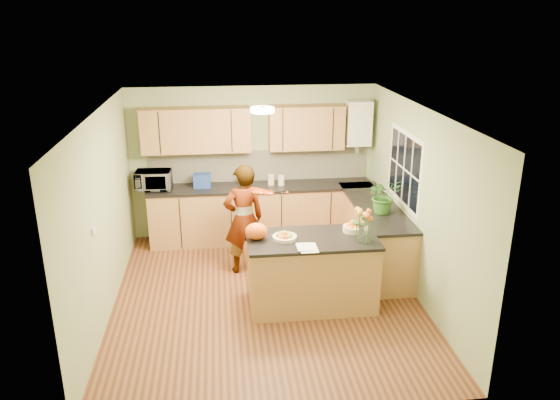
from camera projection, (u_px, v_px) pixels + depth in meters
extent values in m
plane|color=#502916|center=(266.00, 297.00, 7.30)|extent=(4.50, 4.50, 0.00)
cube|color=silver|center=(264.00, 111.00, 6.47)|extent=(4.00, 4.50, 0.02)
cube|color=#96AF7D|center=(253.00, 162.00, 9.00)|extent=(4.00, 0.02, 2.50)
cube|color=#96AF7D|center=(288.00, 299.00, 4.78)|extent=(4.00, 0.02, 2.50)
cube|color=#96AF7D|center=(103.00, 216.00, 6.67)|extent=(0.02, 4.50, 2.50)
cube|color=#96AF7D|center=(418.00, 203.00, 7.10)|extent=(0.02, 4.50, 2.50)
cube|color=#A46F41|center=(261.00, 214.00, 8.99)|extent=(3.60, 0.60, 0.90)
cube|color=black|center=(261.00, 187.00, 8.83)|extent=(3.64, 0.62, 0.04)
cube|color=#A46F41|center=(374.00, 235.00, 8.13)|extent=(0.60, 2.20, 0.90)
cube|color=black|center=(375.00, 206.00, 7.98)|extent=(0.62, 2.24, 0.04)
cube|color=silver|center=(259.00, 165.00, 9.01)|extent=(3.60, 0.02, 0.52)
cube|color=#A46F41|center=(196.00, 130.00, 8.54)|extent=(1.70, 0.34, 0.70)
cube|color=#A46F41|center=(306.00, 127.00, 8.73)|extent=(1.20, 0.34, 0.70)
cube|color=white|center=(358.00, 123.00, 8.81)|extent=(0.40, 0.30, 0.72)
cylinder|color=#B5B5BA|center=(357.00, 147.00, 8.95)|extent=(0.06, 0.06, 0.20)
cube|color=white|center=(404.00, 169.00, 7.57)|extent=(0.01, 1.30, 1.05)
cube|color=black|center=(404.00, 169.00, 7.57)|extent=(0.01, 1.18, 0.92)
cube|color=white|center=(94.00, 231.00, 6.10)|extent=(0.02, 0.09, 0.09)
cylinder|color=#FFEABF|center=(262.00, 110.00, 6.77)|extent=(0.30, 0.30, 0.06)
cylinder|color=white|center=(262.00, 108.00, 6.76)|extent=(0.10, 0.10, 0.02)
cube|color=#A46F41|center=(312.00, 273.00, 6.99)|extent=(1.60, 0.80, 0.90)
cube|color=black|center=(312.00, 239.00, 6.83)|extent=(1.64, 0.84, 0.04)
cylinder|color=beige|center=(285.00, 238.00, 6.78)|extent=(0.30, 0.30, 0.05)
cylinder|color=beige|center=(353.00, 229.00, 7.01)|extent=(0.25, 0.25, 0.07)
cylinder|color=silver|center=(363.00, 233.00, 6.68)|extent=(0.11, 0.11, 0.23)
ellipsoid|color=#F35D14|center=(256.00, 231.00, 6.76)|extent=(0.30, 0.26, 0.21)
cube|color=white|center=(308.00, 248.00, 6.53)|extent=(0.21, 0.29, 0.01)
imported|color=#EDBB91|center=(244.00, 219.00, 7.79)|extent=(0.66, 0.51, 1.62)
imported|color=white|center=(153.00, 180.00, 8.60)|extent=(0.56, 0.40, 0.30)
cube|color=#213D99|center=(202.00, 180.00, 8.72)|extent=(0.28, 0.20, 0.22)
cylinder|color=#B5B5BA|center=(243.00, 180.00, 8.78)|extent=(0.15, 0.15, 0.21)
sphere|color=black|center=(243.00, 171.00, 8.73)|extent=(0.08, 0.08, 0.08)
cylinder|color=beige|center=(271.00, 180.00, 8.85)|extent=(0.11, 0.11, 0.17)
cylinder|color=white|center=(281.00, 180.00, 8.83)|extent=(0.13, 0.13, 0.16)
imported|color=#367025|center=(384.00, 196.00, 7.58)|extent=(0.51, 0.46, 0.50)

